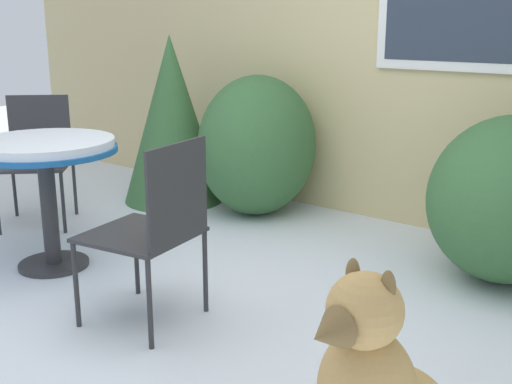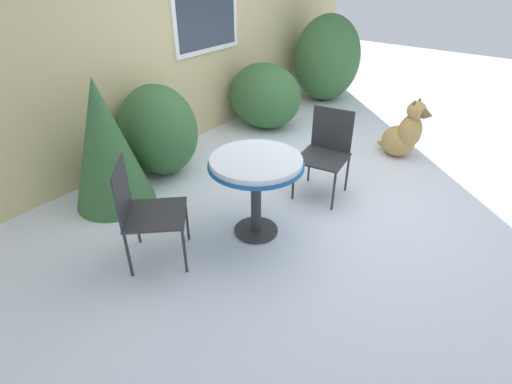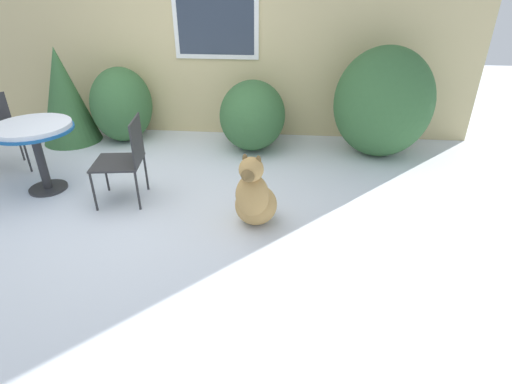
% 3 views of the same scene
% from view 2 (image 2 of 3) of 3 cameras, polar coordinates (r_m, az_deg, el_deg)
% --- Properties ---
extents(ground_plane, '(16.00, 16.00, 0.00)m').
position_cam_2_polar(ground_plane, '(4.50, 10.60, 0.86)').
color(ground_plane, silver).
extents(house_wall, '(8.00, 0.10, 3.25)m').
position_cam_2_polar(house_wall, '(5.27, -10.90, 24.17)').
color(house_wall, '#D1BC84').
rests_on(house_wall, ground_plane).
extents(shrub_left, '(0.82, 0.93, 1.02)m').
position_cam_2_polar(shrub_left, '(4.64, -13.78, 8.54)').
color(shrub_left, '#386638').
rests_on(shrub_left, ground_plane).
extents(shrub_middle, '(0.87, 1.08, 0.91)m').
position_cam_2_polar(shrub_middle, '(5.85, 1.29, 13.55)').
color(shrub_middle, '#386638').
rests_on(shrub_middle, ground_plane).
extents(shrub_right, '(1.24, 1.05, 1.39)m').
position_cam_2_polar(shrub_right, '(7.12, 10.15, 18.30)').
color(shrub_right, '#386638').
rests_on(shrub_right, ground_plane).
extents(evergreen_bush, '(0.79, 0.79, 1.30)m').
position_cam_2_polar(evergreen_bush, '(4.10, -20.74, 6.41)').
color(evergreen_bush, '#386638').
rests_on(evergreen_bush, ground_plane).
extents(patio_table, '(0.82, 0.82, 0.76)m').
position_cam_2_polar(patio_table, '(3.39, -0.00, 3.00)').
color(patio_table, '#2D2D30').
rests_on(patio_table, ground_plane).
extents(patio_chair_near_table, '(0.66, 0.66, 0.89)m').
position_cam_2_polar(patio_chair_near_table, '(3.27, -15.68, -2.35)').
color(patio_chair_near_table, '#2D2D30').
rests_on(patio_chair_near_table, ground_plane).
extents(patio_chair_far_side, '(0.53, 0.53, 0.89)m').
position_cam_2_polar(patio_chair_far_side, '(4.16, 9.95, 5.96)').
color(patio_chair_far_side, '#2D2D30').
rests_on(patio_chair_far_side, ground_plane).
extents(dog, '(0.46, 0.65, 0.76)m').
position_cam_2_polar(dog, '(5.29, 20.35, 7.67)').
color(dog, tan).
rests_on(dog, ground_plane).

